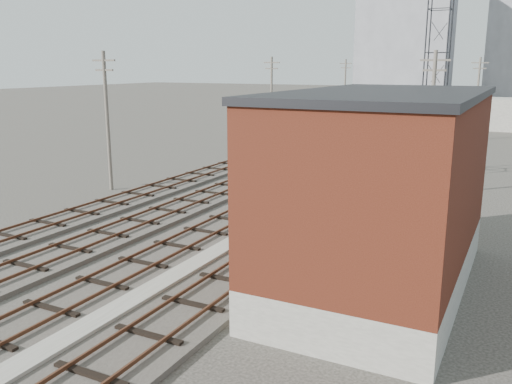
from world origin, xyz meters
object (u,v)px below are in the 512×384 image
Objects in this scene: signal_mast at (236,248)px; car_red at (277,138)px; site_trailer at (355,127)px; switch_stand at (347,147)px; car_silver at (288,131)px; car_grey at (255,133)px.

car_red is at bearing 112.72° from signal_mast.
site_trailer is 9.62m from car_red.
switch_stand is at bearing -115.91° from car_red.
site_trailer is 1.86× the size of car_silver.
site_trailer reaches higher than car_silver.
switch_stand is at bearing 101.32° from signal_mast.
site_trailer is at bearing -74.00° from car_grey.
signal_mast is at bearing -160.92° from car_red.
car_red is 0.82× the size of car_grey.
switch_stand reaches higher than car_red.
site_trailer is 7.76m from car_silver.
switch_stand is at bearing -140.96° from car_silver.
car_grey reaches higher than car_red.
car_red reaches higher than car_silver.
site_trailer is (-2.47, 10.79, 0.72)m from switch_stand.
site_trailer is 1.52× the size of car_grey.
car_red is (-6.37, -7.17, -0.77)m from site_trailer.
car_silver is 0.82× the size of car_grey.
car_silver is (-16.76, 42.88, -1.51)m from signal_mast.
switch_stand is (-6.70, 33.48, -1.44)m from signal_mast.
switch_stand is 0.21× the size of site_trailer.
car_red is 5.91m from car_silver.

